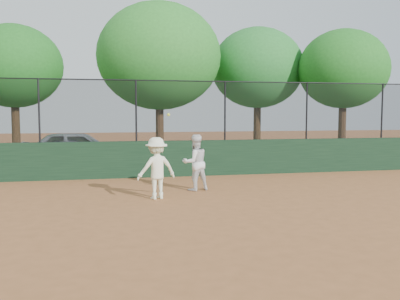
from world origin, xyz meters
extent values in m
plane|color=#A25F34|center=(0.00, 0.00, 0.00)|extent=(80.00, 80.00, 0.00)
cube|color=#17321D|center=(0.00, 6.00, 0.60)|extent=(26.00, 0.20, 1.20)
cube|color=#2A4816|center=(0.00, 12.00, 0.00)|extent=(36.00, 12.00, 0.01)
imported|color=#B0B5BA|center=(-2.48, 8.89, 0.73)|extent=(4.32, 1.83, 1.46)
imported|color=white|center=(0.89, 3.23, 0.77)|extent=(0.87, 0.76, 1.54)
imported|color=white|center=(-0.29, 2.25, 0.76)|extent=(1.10, 0.81, 1.53)
sphere|color=#D7EC34|center=(-0.01, 2.07, 2.09)|extent=(0.07, 0.07, 0.07)
cube|color=black|center=(0.00, 6.00, 2.20)|extent=(26.00, 0.02, 2.00)
cylinder|color=black|center=(0.00, 6.00, 3.18)|extent=(26.00, 0.04, 0.04)
cylinder|color=black|center=(-3.50, 6.00, 2.20)|extent=(0.06, 0.06, 2.00)
cylinder|color=black|center=(-0.50, 6.00, 2.20)|extent=(0.06, 0.06, 2.00)
cylinder|color=black|center=(2.50, 6.00, 2.20)|extent=(0.06, 0.06, 2.00)
cylinder|color=black|center=(5.50, 6.00, 2.20)|extent=(0.06, 0.06, 2.00)
cylinder|color=black|center=(8.50, 6.00, 2.20)|extent=(0.06, 0.06, 2.00)
cylinder|color=#452D17|center=(-5.38, 12.65, 1.27)|extent=(0.36, 0.36, 2.54)
ellipsoid|color=#1C5E1B|center=(-5.38, 12.65, 4.19)|extent=(4.28, 3.89, 3.69)
cylinder|color=#492E1A|center=(0.91, 11.12, 1.25)|extent=(0.36, 0.36, 2.50)
ellipsoid|color=#277124|center=(0.91, 11.12, 4.60)|extent=(5.45, 4.95, 4.71)
cylinder|color=#432B16|center=(5.96, 12.47, 1.28)|extent=(0.36, 0.36, 2.56)
ellipsoid|color=#226B28|center=(5.96, 12.47, 4.33)|extent=(4.59, 4.17, 3.96)
cylinder|color=#442B18|center=(9.39, 10.32, 1.26)|extent=(0.36, 0.36, 2.52)
ellipsoid|color=#1E641C|center=(9.39, 10.32, 4.15)|extent=(4.23, 3.84, 3.65)
camera|label=1|loc=(-1.57, -8.64, 2.14)|focal=40.00mm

